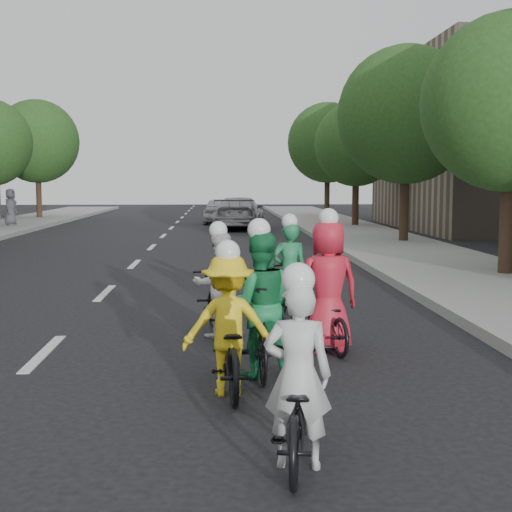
{
  "coord_description": "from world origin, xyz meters",
  "views": [
    {
      "loc": [
        2.29,
        -9.2,
        2.23
      ],
      "look_at": [
        2.89,
        2.47,
        1.0
      ],
      "focal_mm": 50.0,
      "sensor_mm": 36.0,
      "label": 1
    }
  ],
  "objects": [
    {
      "name": "cyclist_3",
      "position": [
        3.7,
        -0.0,
        0.67
      ],
      "size": [
        0.94,
        1.61,
        1.88
      ],
      "rotation": [
        0.0,
        0.0,
        3.33
      ],
      "color": "black",
      "rests_on": "ground"
    },
    {
      "name": "ground",
      "position": [
        0.0,
        0.0,
        0.0
      ],
      "size": [
        120.0,
        120.0,
        0.0
      ],
      "primitive_type": "plane",
      "color": "black",
      "rests_on": "ground"
    },
    {
      "name": "tree_r_3",
      "position": [
        8.8,
        33.6,
        4.52
      ],
      "size": [
        4.8,
        4.8,
        6.93
      ],
      "color": "black",
      "rests_on": "ground"
    },
    {
      "name": "spectator_2",
      "position": [
        -7.62,
        25.24,
        1.01
      ],
      "size": [
        0.67,
        0.92,
        1.73
      ],
      "primitive_type": "imported",
      "rotation": [
        0.0,
        0.0,
        1.42
      ],
      "color": "#474953",
      "rests_on": "sidewalk_left"
    },
    {
      "name": "tree_l_5",
      "position": [
        -8.2,
        33.0,
        4.52
      ],
      "size": [
        4.8,
        4.8,
        6.93
      ],
      "color": "black",
      "rests_on": "ground"
    },
    {
      "name": "tree_r_1",
      "position": [
        8.8,
        15.6,
        4.52
      ],
      "size": [
        4.8,
        4.8,
        6.93
      ],
      "color": "black",
      "rests_on": "ground"
    },
    {
      "name": "sidewalk_right",
      "position": [
        8.0,
        10.0,
        0.07
      ],
      "size": [
        4.0,
        80.0,
        0.15
      ],
      "primitive_type": "cube",
      "color": "gray",
      "rests_on": "ground"
    },
    {
      "name": "cyclist_2",
      "position": [
        2.89,
        -3.76,
        0.52
      ],
      "size": [
        0.8,
        1.69,
        1.61
      ],
      "rotation": [
        0.0,
        0.0,
        2.99
      ],
      "color": "black",
      "rests_on": "ground"
    },
    {
      "name": "curb_right",
      "position": [
        6.05,
        10.0,
        0.09
      ],
      "size": [
        0.18,
        80.0,
        0.18
      ],
      "primitive_type": "cube",
      "color": "#999993",
      "rests_on": "ground"
    },
    {
      "name": "tree_r_0",
      "position": [
        8.8,
        6.6,
        3.96
      ],
      "size": [
        4.0,
        4.0,
        5.97
      ],
      "color": "black",
      "rests_on": "ground"
    },
    {
      "name": "tree_r_2",
      "position": [
        8.8,
        24.6,
        3.96
      ],
      "size": [
        4.0,
        4.0,
        5.97
      ],
      "color": "black",
      "rests_on": "ground"
    },
    {
      "name": "follow_car_trail",
      "position": [
        2.33,
        28.63,
        0.69
      ],
      "size": [
        1.83,
        4.14,
        1.39
      ],
      "primitive_type": "imported",
      "rotation": [
        0.0,
        0.0,
        3.09
      ],
      "color": "silver",
      "rests_on": "ground"
    },
    {
      "name": "cyclist_5",
      "position": [
        2.27,
        0.94,
        0.59
      ],
      "size": [
        0.92,
        1.8,
        1.67
      ],
      "rotation": [
        0.0,
        0.0,
        3.33
      ],
      "color": "black",
      "rests_on": "ground"
    },
    {
      "name": "cyclist_4",
      "position": [
        3.42,
        2.2,
        0.59
      ],
      "size": [
        0.6,
        1.52,
        1.72
      ],
      "rotation": [
        0.0,
        0.0,
        3.22
      ],
      "color": "black",
      "rests_on": "ground"
    },
    {
      "name": "bldg_se",
      "position": [
        16.0,
        24.0,
        4.0
      ],
      "size": [
        10.0,
        14.0,
        8.0
      ],
      "primitive_type": "cube",
      "color": "gray",
      "rests_on": "ground"
    },
    {
      "name": "cyclist_1",
      "position": [
        2.74,
        -1.18,
        0.69
      ],
      "size": [
        0.83,
        1.8,
        1.82
      ],
      "rotation": [
        0.0,
        0.0,
        3.17
      ],
      "color": "black",
      "rests_on": "ground"
    },
    {
      "name": "follow_car_lead",
      "position": [
        3.23,
        24.22,
        0.74
      ],
      "size": [
        2.67,
        5.33,
        1.49
      ],
      "primitive_type": "imported",
      "rotation": [
        0.0,
        0.0,
        3.02
      ],
      "color": "#A1A2A6",
      "rests_on": "ground"
    },
    {
      "name": "cyclist_0",
      "position": [
        2.37,
        -1.83,
        0.59
      ],
      "size": [
        0.99,
        1.81,
        1.63
      ],
      "rotation": [
        0.0,
        0.0,
        3.21
      ],
      "color": "black",
      "rests_on": "ground"
    }
  ]
}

